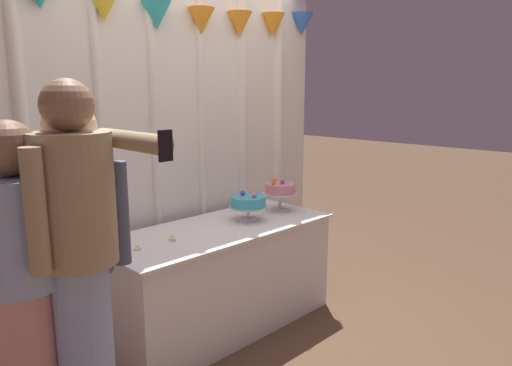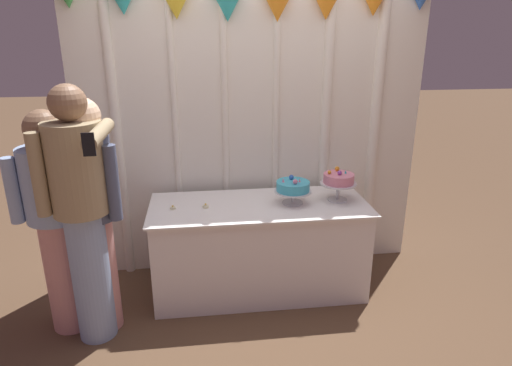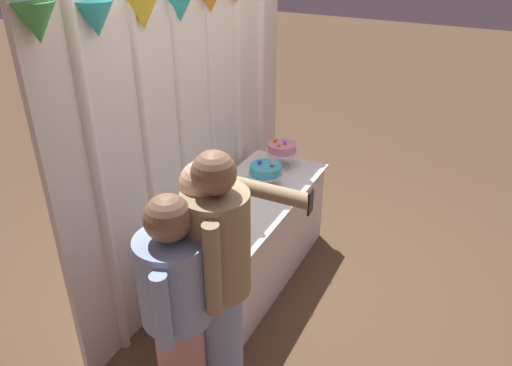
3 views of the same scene
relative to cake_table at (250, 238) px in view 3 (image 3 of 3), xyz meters
The scene contains 10 objects.
ground_plane 0.39m from the cake_table, 90.00° to the right, with size 24.00×24.00×0.00m, color brown.
draped_curtain 1.16m from the cake_table, 86.71° to the left, with size 2.87×0.20×2.64m.
cake_table is the anchor object (origin of this frame).
cake_display_nearleft 0.57m from the cake_table, ahead, with size 0.29×0.29×0.22m.
cake_display_nearright 0.83m from the cake_table, ahead, with size 0.28×0.28×0.26m.
tealight_far_left 0.76m from the cake_table, behind, with size 0.04×0.04×0.03m.
tealight_near_left 0.57m from the cake_table, behind, with size 0.05×0.05×0.04m.
guest_man_dark_suit 1.51m from the cake_table, 167.92° to the right, with size 0.51×0.48×1.57m.
guest_man_pink_jacket 1.32m from the cake_table, 163.50° to the right, with size 0.42×0.42×1.64m.
guest_girl_blue_dress 1.40m from the cake_table, 159.71° to the right, with size 0.48×0.66×1.73m.
Camera 3 is at (-2.98, -1.46, 2.70)m, focal length 34.96 mm.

